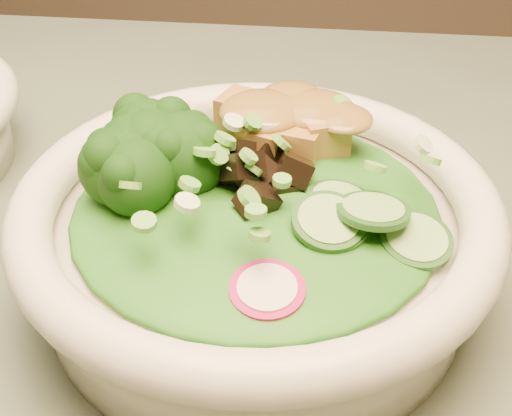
# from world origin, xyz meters

# --- Properties ---
(dining_table) EXTENTS (1.20, 0.80, 0.75)m
(dining_table) POSITION_xyz_m (0.00, 0.00, 0.64)
(dining_table) COLOR black
(dining_table) RESTS_ON ground
(salad_bowl) EXTENTS (0.30, 0.30, 0.08)m
(salad_bowl) POSITION_xyz_m (0.19, -0.05, 0.79)
(salad_bowl) COLOR silver
(salad_bowl) RESTS_ON dining_table
(lettuce_bed) EXTENTS (0.23, 0.23, 0.03)m
(lettuce_bed) POSITION_xyz_m (0.19, -0.05, 0.82)
(lettuce_bed) COLOR #165612
(lettuce_bed) RESTS_ON salad_bowl
(broccoli_florets) EXTENTS (0.10, 0.09, 0.05)m
(broccoli_florets) POSITION_xyz_m (0.12, -0.04, 0.83)
(broccoli_florets) COLOR black
(broccoli_florets) RESTS_ON salad_bowl
(radish_slices) EXTENTS (0.13, 0.06, 0.02)m
(radish_slices) POSITION_xyz_m (0.18, -0.13, 0.82)
(radish_slices) COLOR #A90D4B
(radish_slices) RESTS_ON salad_bowl
(cucumber_slices) EXTENTS (0.09, 0.09, 0.04)m
(cucumber_slices) POSITION_xyz_m (0.26, -0.06, 0.83)
(cucumber_slices) COLOR #8DCA70
(cucumber_slices) RESTS_ON salad_bowl
(mushroom_heap) EXTENTS (0.09, 0.09, 0.04)m
(mushroom_heap) POSITION_xyz_m (0.19, -0.04, 0.83)
(mushroom_heap) COLOR black
(mushroom_heap) RESTS_ON salad_bowl
(tofu_cubes) EXTENTS (0.11, 0.08, 0.04)m
(tofu_cubes) POSITION_xyz_m (0.20, 0.02, 0.83)
(tofu_cubes) COLOR olive
(tofu_cubes) RESTS_ON salad_bowl
(peanut_sauce) EXTENTS (0.08, 0.06, 0.02)m
(peanut_sauce) POSITION_xyz_m (0.20, 0.02, 0.84)
(peanut_sauce) COLOR brown
(peanut_sauce) RESTS_ON tofu_cubes
(scallion_garnish) EXTENTS (0.21, 0.21, 0.03)m
(scallion_garnish) POSITION_xyz_m (0.19, -0.05, 0.84)
(scallion_garnish) COLOR #60B540
(scallion_garnish) RESTS_ON salad_bowl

